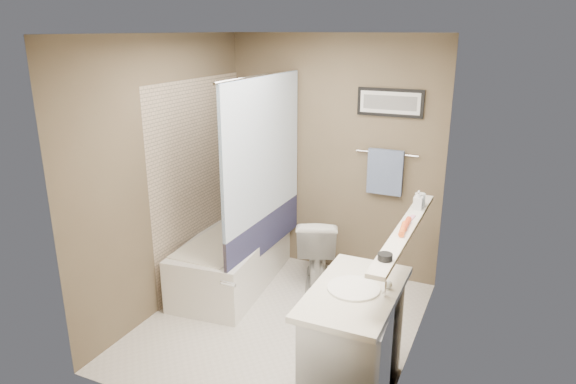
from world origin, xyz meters
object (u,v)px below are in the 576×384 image
at_px(hair_brush_front, 403,229).
at_px(candle_bowl_near, 385,257).
at_px(vanity, 354,349).
at_px(toilet, 317,248).
at_px(bathtub, 233,260).
at_px(glass_jar, 420,200).
at_px(soap_bottle, 418,200).
at_px(hair_brush_back, 406,224).

bearing_deg(hair_brush_front, candle_bowl_near, -90.00).
bearing_deg(vanity, candle_bowl_near, -23.17).
relative_size(toilet, vanity, 0.77).
bearing_deg(toilet, bathtub, 7.89).
distance_m(candle_bowl_near, glass_jar, 1.08).
bearing_deg(soap_bottle, hair_brush_front, -90.00).
xyz_separation_m(hair_brush_back, soap_bottle, (0.00, 0.41, 0.05)).
bearing_deg(candle_bowl_near, toilet, 123.20).
relative_size(bathtub, glass_jar, 15.00).
xyz_separation_m(candle_bowl_near, hair_brush_front, (0.00, 0.49, 0.00)).
xyz_separation_m(vanity, hair_brush_back, (0.19, 0.52, 0.74)).
distance_m(vanity, hair_brush_front, 0.87).
relative_size(bathtub, hair_brush_back, 6.82).
bearing_deg(toilet, soap_bottle, 129.69).
bearing_deg(hair_brush_back, candle_bowl_near, -90.00).
bearing_deg(glass_jar, hair_brush_back, -90.00).
relative_size(bathtub, candle_bowl_near, 16.67).
bearing_deg(candle_bowl_near, glass_jar, 90.00).
bearing_deg(hair_brush_front, soap_bottle, 90.00).
xyz_separation_m(candle_bowl_near, hair_brush_back, (0.00, 0.59, 0.00)).
relative_size(bathtub, toilet, 2.17).
bearing_deg(vanity, soap_bottle, 75.31).
bearing_deg(vanity, glass_jar, 76.20).
height_order(hair_brush_front, hair_brush_back, same).
bearing_deg(soap_bottle, toilet, 149.93).
height_order(toilet, soap_bottle, soap_bottle).
distance_m(toilet, glass_jar, 1.43).
height_order(candle_bowl_near, glass_jar, glass_jar).
xyz_separation_m(vanity, hair_brush_front, (0.19, 0.42, 0.74)).
distance_m(bathtub, hair_brush_back, 2.09).
bearing_deg(candle_bowl_near, hair_brush_front, 90.00).
relative_size(bathtub, hair_brush_front, 6.82).
bearing_deg(candle_bowl_near, soap_bottle, 90.00).
bearing_deg(hair_brush_back, soap_bottle, 90.00).
relative_size(toilet, soap_bottle, 4.77).
height_order(bathtub, hair_brush_back, hair_brush_back).
distance_m(hair_brush_back, glass_jar, 0.49).
bearing_deg(toilet, candle_bowl_near, 102.95).
relative_size(vanity, glass_jar, 9.00).
xyz_separation_m(bathtub, soap_bottle, (1.79, -0.22, 0.94)).
distance_m(hair_brush_back, soap_bottle, 0.41).
xyz_separation_m(toilet, vanity, (0.87, -1.54, 0.05)).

